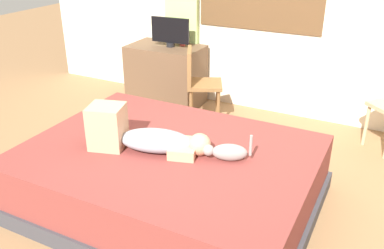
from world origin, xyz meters
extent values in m
plane|color=olive|center=(0.00, 0.00, 0.00)|extent=(16.00, 16.00, 0.00)
cube|color=#38383D|center=(-0.13, -0.02, 0.07)|extent=(2.26, 1.70, 0.14)
cube|color=brown|center=(-0.13, -0.02, 0.32)|extent=(2.19, 1.65, 0.36)
ellipsoid|color=#8C939E|center=(-0.20, -0.07, 0.58)|extent=(0.61, 0.41, 0.17)
sphere|color=tan|center=(0.12, 0.02, 0.58)|extent=(0.17, 0.17, 0.17)
cube|color=tan|center=(-0.57, -0.18, 0.67)|extent=(0.32, 0.30, 0.34)
cube|color=tan|center=(0.01, -0.01, 0.54)|extent=(0.27, 0.32, 0.08)
ellipsoid|color=gray|center=(0.35, 0.05, 0.56)|extent=(0.28, 0.20, 0.13)
sphere|color=gray|center=(0.21, -0.01, 0.57)|extent=(0.08, 0.08, 0.08)
cylinder|color=gray|center=(0.49, 0.10, 0.63)|extent=(0.03, 0.03, 0.16)
cube|color=brown|center=(-1.24, 1.86, 0.37)|extent=(0.90, 0.56, 0.74)
cylinder|color=black|center=(-1.17, 1.86, 0.77)|extent=(0.10, 0.10, 0.05)
cube|color=black|center=(-1.17, 1.86, 0.94)|extent=(0.48, 0.07, 0.30)
cylinder|color=#B23D38|center=(-1.06, 1.96, 0.78)|extent=(0.07, 0.07, 0.08)
cylinder|color=brown|center=(-0.49, 1.74, 0.22)|extent=(0.04, 0.04, 0.44)
cylinder|color=brown|center=(-0.35, 1.47, 0.22)|extent=(0.04, 0.04, 0.44)
cylinder|color=brown|center=(-0.76, 1.61, 0.22)|extent=(0.04, 0.04, 0.44)
cylinder|color=brown|center=(-0.63, 1.34, 0.22)|extent=(0.04, 0.04, 0.44)
cube|color=brown|center=(-0.56, 1.54, 0.46)|extent=(0.51, 0.51, 0.04)
cube|color=brown|center=(-0.71, 1.46, 0.67)|extent=(0.20, 0.36, 0.38)
cylinder|color=tan|center=(1.16, 1.78, 0.22)|extent=(0.04, 0.04, 0.44)
cube|color=#ADCC75|center=(-1.17, 2.14, 1.17)|extent=(0.44, 0.06, 2.35)
camera|label=1|loc=(1.33, -2.47, 2.06)|focal=39.25mm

